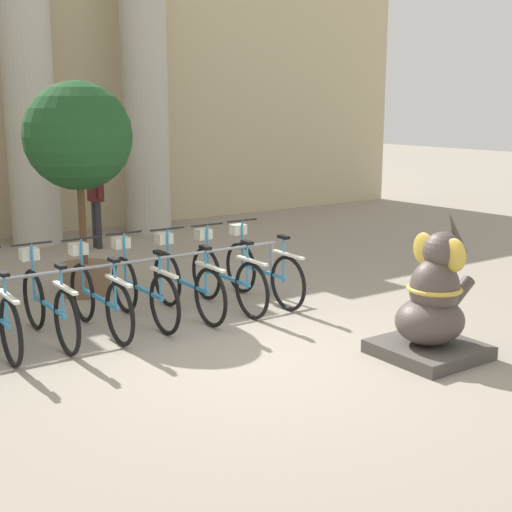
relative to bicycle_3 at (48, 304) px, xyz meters
name	(u,v)px	position (x,y,z in m)	size (l,w,h in m)	color
ground_plane	(270,356)	(1.75, -1.84, -0.42)	(60.00, 60.00, 0.00)	gray
building_facade	(12,84)	(1.75, 6.76, 2.58)	(20.00, 0.20, 6.00)	#C6B78E
column_middle	(29,104)	(1.75, 5.76, 2.20)	(1.15, 1.15, 5.16)	#BCB7A8
column_right	(145,104)	(4.11, 5.76, 2.20)	(1.15, 1.15, 5.16)	#BCB7A8
bike_rack	(93,277)	(0.59, 0.11, 0.21)	(5.29, 0.05, 0.77)	gray
bicycle_3	(48,304)	(0.00, 0.00, 0.00)	(0.48, 1.82, 1.05)	black
bicycle_4	(99,297)	(0.59, -0.03, 0.00)	(0.48, 1.82, 1.05)	black
bicycle_5	(142,288)	(1.17, 0.03, 0.00)	(0.48, 1.82, 1.05)	black
bicycle_6	(186,282)	(1.76, -0.02, 0.00)	(0.48, 1.82, 1.05)	black
bicycle_7	(226,276)	(2.35, -0.04, 0.00)	(0.48, 1.82, 1.05)	black
bicycle_8	(262,270)	(2.93, 0.00, 0.00)	(0.48, 1.82, 1.05)	black
elephant_statue	(433,308)	(3.17, -2.79, 0.10)	(1.00, 1.00, 1.55)	#4C4742
person_pedestrian	(95,190)	(2.51, 4.67, 0.66)	(0.24, 0.47, 1.79)	#28282D
potted_tree	(78,145)	(1.10, 1.69, 1.65)	(1.46, 1.46, 2.93)	brown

